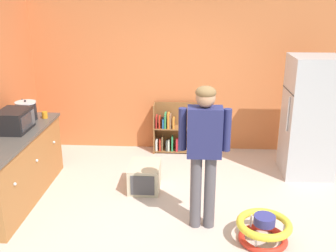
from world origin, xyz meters
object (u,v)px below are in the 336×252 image
(refrigerator, at_px, (310,117))
(baby_walker, at_px, (264,229))
(pet_carrier, at_px, (145,177))
(clear_bottle, at_px, (23,109))
(orange_cup, at_px, (45,115))
(bookshelf, at_px, (174,131))
(microwave, at_px, (14,121))
(kitchen_counter, at_px, (14,167))
(crock_pot, at_px, (26,111))
(standing_person, at_px, (204,145))

(refrigerator, bearing_deg, baby_walker, -116.87)
(pet_carrier, height_order, clear_bottle, clear_bottle)
(baby_walker, xyz_separation_m, clear_bottle, (-3.27, 1.62, 0.84))
(orange_cup, bearing_deg, bookshelf, 30.56)
(microwave, height_order, orange_cup, microwave)
(kitchen_counter, bearing_deg, baby_walker, -14.07)
(bookshelf, relative_size, crock_pot, 2.92)
(pet_carrier, height_order, microwave, microwave)
(standing_person, relative_size, pet_carrier, 3.05)
(bookshelf, relative_size, standing_person, 0.50)
(refrigerator, bearing_deg, microwave, -167.81)
(microwave, bearing_deg, standing_person, -15.44)
(crock_pot, relative_size, orange_cup, 3.06)
(refrigerator, relative_size, bookshelf, 2.09)
(bookshelf, xyz_separation_m, orange_cup, (-1.82, -1.07, 0.58))
(bookshelf, height_order, baby_walker, bookshelf)
(standing_person, bearing_deg, clear_bottle, 152.65)
(refrigerator, height_order, baby_walker, refrigerator)
(baby_walker, xyz_separation_m, crock_pot, (-3.14, 1.42, 0.87))
(clear_bottle, bearing_deg, microwave, -75.97)
(crock_pot, bearing_deg, orange_cup, 20.18)
(kitchen_counter, height_order, standing_person, standing_person)
(microwave, height_order, clear_bottle, microwave)
(refrigerator, bearing_deg, pet_carrier, -164.56)
(baby_walker, relative_size, microwave, 1.26)
(baby_walker, bearing_deg, crock_pot, 155.62)
(kitchen_counter, bearing_deg, bookshelf, 41.88)
(bookshelf, height_order, crock_pot, crock_pot)
(clear_bottle, bearing_deg, baby_walker, -26.38)
(pet_carrier, xyz_separation_m, orange_cup, (-1.47, 0.34, 0.77))
(refrigerator, xyz_separation_m, bookshelf, (-2.02, 0.76, -0.53))
(kitchen_counter, relative_size, baby_walker, 3.34)
(microwave, distance_m, crock_pot, 0.48)
(orange_cup, bearing_deg, refrigerator, 4.64)
(bookshelf, bearing_deg, kitchen_counter, -138.12)
(refrigerator, relative_size, standing_person, 1.06)
(crock_pot, height_order, orange_cup, crock_pot)
(refrigerator, xyz_separation_m, clear_bottle, (-4.19, -0.19, 0.11))
(bookshelf, distance_m, baby_walker, 2.81)
(clear_bottle, bearing_deg, standing_person, -27.35)
(refrigerator, xyz_separation_m, baby_walker, (-0.92, -1.82, -0.73))
(refrigerator, distance_m, bookshelf, 2.22)
(microwave, bearing_deg, refrigerator, 12.19)
(kitchen_counter, height_order, crock_pot, crock_pot)
(kitchen_counter, relative_size, pet_carrier, 3.66)
(orange_cup, bearing_deg, crock_pot, -159.82)
(standing_person, xyz_separation_m, crock_pot, (-2.47, 1.15, 0.01))
(pet_carrier, bearing_deg, standing_person, -48.84)
(baby_walker, relative_size, orange_cup, 6.36)
(crock_pot, bearing_deg, refrigerator, 5.55)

